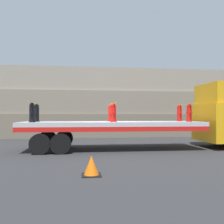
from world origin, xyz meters
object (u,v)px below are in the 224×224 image
object	(u,v)px
fire_hydrant_red_near_1	(114,113)
fire_hydrant_red_near_2	(189,113)
fire_hydrant_red_far_1	(111,113)
fire_hydrant_black_far_0	(37,113)
flatbed_trailer	(103,127)
traffic_cone	(91,166)
fire_hydrant_red_far_2	(179,113)
fire_hydrant_black_near_0	(32,113)

from	to	relation	value
fire_hydrant_red_near_1	fire_hydrant_red_near_2	distance (m)	3.53
fire_hydrant_red_far_1	fire_hydrant_red_near_1	bearing A→B (deg)	-90.00
fire_hydrant_black_far_0	fire_hydrant_red_near_2	world-z (taller)	same
flatbed_trailer	traffic_cone	distance (m)	5.11
flatbed_trailer	fire_hydrant_red_far_2	world-z (taller)	fire_hydrant_red_far_2
flatbed_trailer	fire_hydrant_red_near_1	size ratio (longest dim) A/B	9.88
fire_hydrant_red_near_1	fire_hydrant_red_far_1	bearing A→B (deg)	90.00
fire_hydrant_black_near_0	fire_hydrant_red_near_1	size ratio (longest dim) A/B	1.00
flatbed_trailer	fire_hydrant_black_far_0	size ratio (longest dim) A/B	9.88
flatbed_trailer	fire_hydrant_red_far_2	distance (m)	4.07
fire_hydrant_red_near_1	fire_hydrant_red_far_1	xyz separation A→B (m)	(0.00, 1.14, 0.00)
fire_hydrant_black_far_0	fire_hydrant_red_near_1	size ratio (longest dim) A/B	1.00
fire_hydrant_black_near_0	fire_hydrant_red_far_1	world-z (taller)	same
fire_hydrant_black_near_0	fire_hydrant_red_near_1	distance (m)	3.53
fire_hydrant_black_near_0	traffic_cone	xyz separation A→B (m)	(2.35, -4.43, -1.45)
fire_hydrant_black_far_0	fire_hydrant_red_near_2	size ratio (longest dim) A/B	1.00
fire_hydrant_black_near_0	traffic_cone	bearing A→B (deg)	-61.99
fire_hydrant_red_far_1	traffic_cone	distance (m)	5.87
traffic_cone	fire_hydrant_red_far_1	bearing A→B (deg)	78.05
fire_hydrant_black_near_0	fire_hydrant_black_far_0	bearing A→B (deg)	90.00
fire_hydrant_black_near_0	fire_hydrant_black_far_0	size ratio (longest dim) A/B	1.00
fire_hydrant_red_far_2	fire_hydrant_red_near_1	bearing A→B (deg)	-162.08
fire_hydrant_red_far_2	flatbed_trailer	bearing A→B (deg)	-171.84
flatbed_trailer	fire_hydrant_red_near_2	xyz separation A→B (m)	(3.98, -0.57, 0.64)
flatbed_trailer	fire_hydrant_black_far_0	world-z (taller)	fire_hydrant_black_far_0
fire_hydrant_black_near_0	fire_hydrant_black_far_0	distance (m)	1.14
fire_hydrant_black_near_0	traffic_cone	world-z (taller)	fire_hydrant_black_near_0
fire_hydrant_black_far_0	flatbed_trailer	bearing A→B (deg)	-10.50
flatbed_trailer	fire_hydrant_black_far_0	xyz separation A→B (m)	(-3.08, 0.57, 0.64)
flatbed_trailer	fire_hydrant_black_far_0	bearing A→B (deg)	169.50
fire_hydrant_red_far_2	traffic_cone	bearing A→B (deg)	-130.23
fire_hydrant_red_near_2	flatbed_trailer	bearing A→B (deg)	171.84
flatbed_trailer	fire_hydrant_red_far_1	world-z (taller)	fire_hydrant_red_far_1
fire_hydrant_black_near_0	fire_hydrant_red_far_1	bearing A→B (deg)	17.92
fire_hydrant_red_near_1	traffic_cone	distance (m)	4.80
fire_hydrant_black_far_0	fire_hydrant_red_far_1	bearing A→B (deg)	0.00
fire_hydrant_red_near_2	traffic_cone	world-z (taller)	fire_hydrant_red_near_2
flatbed_trailer	fire_hydrant_red_near_2	distance (m)	4.07
fire_hydrant_red_far_1	fire_hydrant_red_far_2	xyz separation A→B (m)	(3.53, 0.00, 0.00)
fire_hydrant_black_near_0	fire_hydrant_red_near_2	xyz separation A→B (m)	(7.06, 0.00, 0.00)
fire_hydrant_black_near_0	fire_hydrant_red_near_1	world-z (taller)	same
fire_hydrant_red_near_2	traffic_cone	distance (m)	6.62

